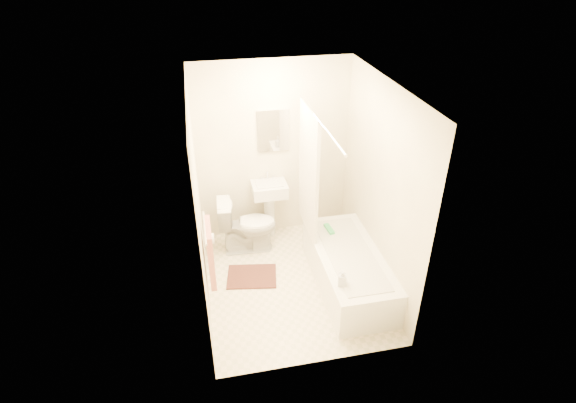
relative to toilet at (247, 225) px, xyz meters
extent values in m
plane|color=beige|center=(0.43, -0.80, -0.37)|extent=(2.40, 2.40, 0.00)
plane|color=white|center=(0.43, -0.80, 2.03)|extent=(2.40, 2.40, 0.00)
cube|color=beige|center=(0.43, 0.40, 0.83)|extent=(2.00, 0.02, 2.40)
cube|color=beige|center=(-0.57, -0.80, 0.83)|extent=(0.02, 2.40, 2.40)
cube|color=beige|center=(1.43, -0.80, 0.83)|extent=(0.02, 2.40, 2.40)
cube|color=white|center=(0.43, 0.38, 1.13)|extent=(0.40, 0.03, 0.55)
cylinder|color=silver|center=(0.73, -0.70, 1.63)|extent=(0.03, 1.70, 0.03)
cube|color=silver|center=(0.73, -0.30, 0.85)|extent=(0.04, 0.80, 1.55)
cylinder|color=silver|center=(-0.53, -1.05, 0.73)|extent=(0.02, 0.60, 0.02)
cube|color=#CC7266|center=(-0.50, -1.05, 0.41)|extent=(0.06, 0.45, 0.66)
cylinder|color=white|center=(-0.50, -0.68, 0.33)|extent=(0.11, 0.12, 0.12)
imported|color=white|center=(0.00, 0.00, 0.00)|extent=(0.78, 0.46, 0.74)
cube|color=#50241E|center=(-0.04, -0.60, -0.36)|extent=(0.66, 0.54, 0.02)
imported|color=silver|center=(0.82, -1.45, 0.18)|extent=(0.11, 0.11, 0.19)
cube|color=#3CC05E|center=(0.97, -0.46, 0.11)|extent=(0.09, 0.22, 0.04)
camera|label=1|loc=(-0.47, -4.88, 3.26)|focal=28.00mm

